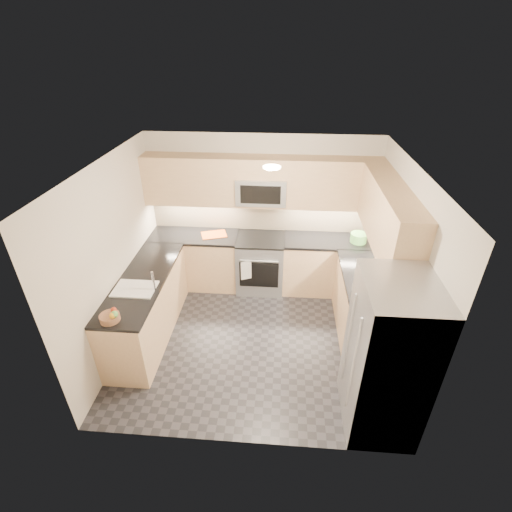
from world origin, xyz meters
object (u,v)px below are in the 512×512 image
at_px(microwave, 261,190).
at_px(utensil_bowl, 359,238).
at_px(refrigerator, 387,358).
at_px(fruit_basket, 110,318).
at_px(gas_range, 260,264).
at_px(cutting_board, 214,235).

height_order(microwave, utensil_bowl, microwave).
bearing_deg(utensil_bowl, microwave, 174.93).
distance_m(microwave, refrigerator, 3.04).
relative_size(utensil_bowl, fruit_basket, 1.14).
height_order(gas_range, cutting_board, cutting_board).
distance_m(microwave, cutting_board, 1.07).
xyz_separation_m(microwave, refrigerator, (1.45, -2.55, -0.80)).
bearing_deg(gas_range, utensil_bowl, -0.42).
xyz_separation_m(gas_range, microwave, (0.00, 0.12, 1.24)).
xyz_separation_m(refrigerator, cutting_board, (-2.21, 2.47, 0.05)).
distance_m(refrigerator, utensil_bowl, 2.42).
bearing_deg(cutting_board, utensil_bowl, -1.40).
height_order(utensil_bowl, fruit_basket, utensil_bowl).
distance_m(gas_range, microwave, 1.25).
bearing_deg(refrigerator, utensil_bowl, 88.01).
bearing_deg(microwave, cutting_board, -173.99).
relative_size(cutting_board, fruit_basket, 1.77).
bearing_deg(microwave, fruit_basket, -124.75).
bearing_deg(utensil_bowl, cutting_board, 178.60).
bearing_deg(gas_range, microwave, 90.00).
distance_m(gas_range, utensil_bowl, 1.63).
height_order(gas_range, microwave, microwave).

